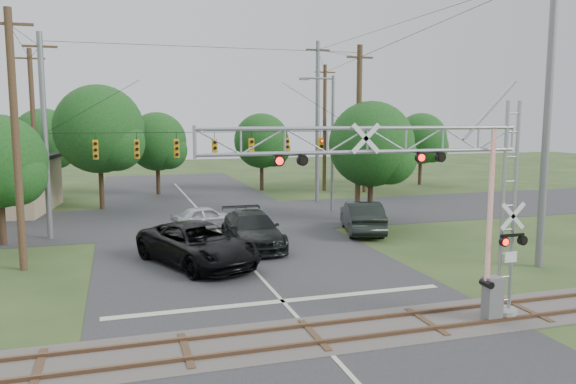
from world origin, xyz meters
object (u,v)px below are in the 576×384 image
object	(u,v)px
crossing_gantry	(425,190)
traffic_signal_span	(229,138)
streetlight	(330,137)
car_dark	(252,230)
pickup_black	(198,244)
sedan_silver	(206,217)

from	to	relation	value
crossing_gantry	traffic_signal_span	size ratio (longest dim) A/B	0.57
traffic_signal_span	streetlight	world-z (taller)	traffic_signal_span
car_dark	traffic_signal_span	bearing A→B (deg)	92.11
crossing_gantry	car_dark	size ratio (longest dim) A/B	1.73
pickup_black	sedan_silver	xyz separation A→B (m)	(1.67, 8.50, -0.26)
pickup_black	streetlight	xyz separation A→B (m)	(11.35, 12.30, 4.52)
pickup_black	car_dark	xyz separation A→B (m)	(3.29, 2.85, -0.06)
car_dark	sedan_silver	bearing A→B (deg)	106.52
traffic_signal_span	car_dark	bearing A→B (deg)	-88.41
streetlight	car_dark	bearing A→B (deg)	-130.47
crossing_gantry	car_dark	bearing A→B (deg)	101.14
pickup_black	car_dark	size ratio (longest dim) A/B	1.11
traffic_signal_span	streetlight	distance (m)	9.16
car_dark	sedan_silver	xyz separation A→B (m)	(-1.62, 5.65, -0.20)
traffic_signal_span	car_dark	world-z (taller)	traffic_signal_span
sedan_silver	car_dark	bearing A→B (deg)	-177.27
streetlight	pickup_black	bearing A→B (deg)	-132.71
traffic_signal_span	car_dark	size ratio (longest dim) A/B	3.04
traffic_signal_span	sedan_silver	bearing A→B (deg)	169.86
crossing_gantry	streetlight	distance (m)	23.11
car_dark	streetlight	distance (m)	13.24
pickup_black	sedan_silver	world-z (taller)	pickup_black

